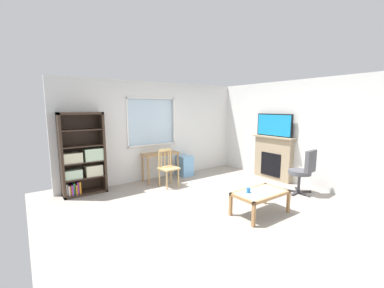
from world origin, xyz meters
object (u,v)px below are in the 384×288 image
(wooden_chair, at_px, (168,167))
(bookshelf, at_px, (83,159))
(fireplace, at_px, (273,158))
(sippy_cup, at_px, (248,190))
(office_chair, at_px, (304,170))
(desk_under_window, at_px, (160,158))
(tv, at_px, (274,125))
(coffee_table, at_px, (260,195))
(plastic_drawer_unit, at_px, (185,166))

(wooden_chair, bearing_deg, bookshelf, 160.57)
(bookshelf, xyz_separation_m, wooden_chair, (1.78, -0.63, -0.33))
(fireplace, xyz_separation_m, sippy_cup, (-2.24, -1.15, -0.12))
(wooden_chair, relative_size, sippy_cup, 10.00)
(sippy_cup, bearing_deg, wooden_chair, 98.92)
(wooden_chair, bearing_deg, office_chair, -45.85)
(wooden_chair, distance_m, fireplace, 2.81)
(fireplace, bearing_deg, wooden_chair, 157.31)
(office_chair, bearing_deg, sippy_cup, -179.23)
(desk_under_window, xyz_separation_m, office_chair, (2.08, -2.73, -0.06))
(tv, relative_size, office_chair, 1.04)
(bookshelf, height_order, office_chair, bookshelf)
(bookshelf, distance_m, fireplace, 4.70)
(wooden_chair, bearing_deg, sippy_cup, -81.08)
(desk_under_window, height_order, wooden_chair, wooden_chair)
(office_chair, height_order, sippy_cup, office_chair)
(fireplace, height_order, sippy_cup, fireplace)
(wooden_chair, bearing_deg, desk_under_window, 82.32)
(tv, bearing_deg, sippy_cup, -152.62)
(tv, bearing_deg, wooden_chair, 157.16)
(bookshelf, distance_m, sippy_cup, 3.58)
(sippy_cup, bearing_deg, fireplace, 27.19)
(bookshelf, xyz_separation_m, sippy_cup, (2.13, -2.86, -0.33))
(wooden_chair, distance_m, coffee_table, 2.40)
(tv, relative_size, coffee_table, 1.05)
(wooden_chair, xyz_separation_m, office_chair, (2.15, -2.21, 0.09))
(desk_under_window, bearing_deg, sippy_cup, -84.15)
(desk_under_window, bearing_deg, coffee_table, -80.31)
(desk_under_window, bearing_deg, tv, -32.54)
(fireplace, bearing_deg, plastic_drawer_unit, 136.29)
(wooden_chair, relative_size, office_chair, 0.90)
(desk_under_window, xyz_separation_m, fireplace, (2.52, -1.60, -0.03))
(office_chair, bearing_deg, plastic_drawer_unit, 114.74)
(plastic_drawer_unit, height_order, office_chair, office_chair)
(office_chair, xyz_separation_m, coffee_table, (-1.59, -0.12, -0.20))
(desk_under_window, height_order, plastic_drawer_unit, desk_under_window)
(wooden_chair, xyz_separation_m, sippy_cup, (0.35, -2.24, -0.01))
(coffee_table, bearing_deg, bookshelf, 128.21)
(tv, height_order, sippy_cup, tv)
(fireplace, height_order, tv, tv)
(office_chair, bearing_deg, tv, 69.24)
(plastic_drawer_unit, bearing_deg, fireplace, -43.71)
(fireplace, relative_size, coffee_table, 1.20)
(tv, bearing_deg, plastic_drawer_unit, 135.99)
(plastic_drawer_unit, height_order, coffee_table, plastic_drawer_unit)
(bookshelf, relative_size, office_chair, 1.80)
(wooden_chair, bearing_deg, coffee_table, -76.62)
(desk_under_window, distance_m, fireplace, 2.99)
(desk_under_window, xyz_separation_m, wooden_chair, (-0.07, -0.51, -0.15))
(bookshelf, distance_m, office_chair, 4.85)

